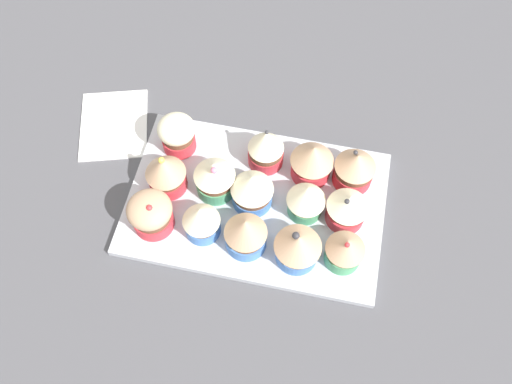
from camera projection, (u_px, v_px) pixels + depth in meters
ground_plane at (256, 209)px, 85.88cm from camera, size 180.00×180.00×3.00cm
baking_tray at (256, 203)px, 84.03cm from camera, size 39.34×25.56×1.20cm
cupcake_0 at (151, 214)px, 78.71cm from camera, size 6.67×6.67×6.90cm
cupcake_1 at (201, 220)px, 78.08cm from camera, size 5.56×5.56×6.85cm
cupcake_2 at (243, 232)px, 76.85cm from camera, size 6.25×6.25×7.55cm
cupcake_3 at (298, 247)px, 76.00cm from camera, size 6.82×6.82×7.25cm
cupcake_4 at (345, 250)px, 76.02cm from camera, size 5.70×5.70×6.83cm
cupcake_5 at (165, 174)px, 81.30cm from camera, size 6.21×6.21×7.86cm
cupcake_6 at (215, 177)px, 81.15cm from camera, size 6.31×6.31×7.77cm
cupcake_7 at (252, 188)px, 80.32cm from camera, size 6.47×6.47×7.26cm
cupcake_8 at (307, 197)px, 79.55cm from camera, size 5.87×5.87×7.19cm
cupcake_9 at (347, 209)px, 78.94cm from camera, size 6.20×6.20×7.02cm
cupcake_10 at (177, 134)px, 85.04cm from camera, size 5.96×5.96×6.90cm
cupcake_11 at (269, 148)px, 83.39cm from camera, size 5.62×5.62×8.09cm
cupcake_12 at (312, 160)px, 82.46cm from camera, size 6.73×6.73×7.37cm
cupcake_13 at (355, 168)px, 82.10cm from camera, size 6.33×6.33×7.37cm
napkin at (114, 124)px, 91.40cm from camera, size 14.66×16.48×0.60cm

